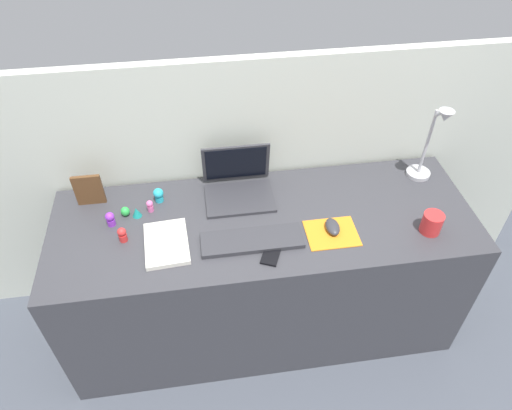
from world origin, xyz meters
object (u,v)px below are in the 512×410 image
(cell_phone, at_px, (272,253))
(toy_figurine_teal, at_px, (137,212))
(picture_frame, at_px, (89,190))
(toy_figurine_green, at_px, (125,211))
(mouse, at_px, (333,227))
(notebook_pad, at_px, (167,243))
(toy_figurine_cyan, at_px, (159,195))
(keyboard, at_px, (252,240))
(toy_figurine_pink, at_px, (150,206))
(toy_figurine_purple, at_px, (110,219))
(coffee_mug, at_px, (432,223))
(laptop, at_px, (238,183))
(desk_lamp, at_px, (430,146))
(toy_figurine_red, at_px, (122,234))

(cell_phone, relative_size, toy_figurine_teal, 2.90)
(picture_frame, xyz_separation_m, toy_figurine_green, (0.15, -0.10, -0.05))
(mouse, relative_size, notebook_pad, 0.40)
(mouse, height_order, picture_frame, picture_frame)
(toy_figurine_cyan, bearing_deg, cell_phone, -40.29)
(toy_figurine_green, height_order, toy_figurine_cyan, toy_figurine_cyan)
(keyboard, height_order, toy_figurine_pink, toy_figurine_pink)
(toy_figurine_green, height_order, toy_figurine_purple, toy_figurine_purple)
(notebook_pad, distance_m, coffee_mug, 1.08)
(picture_frame, xyz_separation_m, toy_figurine_purple, (0.09, -0.15, -0.04))
(toy_figurine_purple, bearing_deg, mouse, -10.34)
(mouse, xyz_separation_m, picture_frame, (-1.00, 0.31, 0.05))
(toy_figurine_teal, bearing_deg, laptop, 11.79)
(picture_frame, bearing_deg, laptop, -1.65)
(laptop, bearing_deg, picture_frame, 178.35)
(toy_figurine_purple, relative_size, toy_figurine_pink, 1.18)
(laptop, relative_size, toy_figurine_teal, 6.80)
(laptop, distance_m, desk_lamp, 0.86)
(desk_lamp, xyz_separation_m, toy_figurine_teal, (-1.29, -0.06, -0.16))
(coffee_mug, bearing_deg, toy_figurine_cyan, 162.59)
(mouse, relative_size, desk_lamp, 0.24)
(toy_figurine_cyan, bearing_deg, keyboard, -39.21)
(cell_phone, distance_m, picture_frame, 0.84)
(laptop, xyz_separation_m, toy_figurine_pink, (-0.39, -0.07, -0.03))
(desk_lamp, xyz_separation_m, picture_frame, (-1.49, 0.05, -0.11))
(picture_frame, bearing_deg, desk_lamp, -1.84)
(picture_frame, relative_size, toy_figurine_green, 3.57)
(keyboard, relative_size, toy_figurine_purple, 6.29)
(keyboard, relative_size, cell_phone, 3.20)
(desk_lamp, bearing_deg, toy_figurine_red, -171.59)
(keyboard, height_order, toy_figurine_teal, toy_figurine_teal)
(mouse, distance_m, coffee_mug, 0.40)
(keyboard, bearing_deg, laptop, 93.52)
(picture_frame, relative_size, toy_figurine_teal, 3.40)
(laptop, xyz_separation_m, coffee_mug, (0.75, -0.36, -0.01))
(mouse, distance_m, desk_lamp, 0.58)
(cell_phone, bearing_deg, keyboard, 157.94)
(coffee_mug, relative_size, toy_figurine_red, 1.37)
(notebook_pad, xyz_separation_m, toy_figurine_teal, (-0.12, 0.19, 0.01))
(desk_lamp, xyz_separation_m, toy_figurine_purple, (-1.40, -0.10, -0.15))
(cell_phone, relative_size, toy_figurine_green, 3.05)
(laptop, bearing_deg, toy_figurine_green, -170.77)
(mouse, distance_m, toy_figurine_green, 0.87)
(keyboard, distance_m, toy_figurine_teal, 0.51)
(toy_figurine_red, relative_size, toy_figurine_teal, 1.50)
(toy_figurine_purple, distance_m, toy_figurine_pink, 0.17)
(cell_phone, xyz_separation_m, notebook_pad, (-0.41, 0.10, 0.01))
(cell_phone, height_order, toy_figurine_teal, toy_figurine_teal)
(toy_figurine_green, bearing_deg, toy_figurine_teal, -14.87)
(laptop, relative_size, toy_figurine_red, 4.52)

